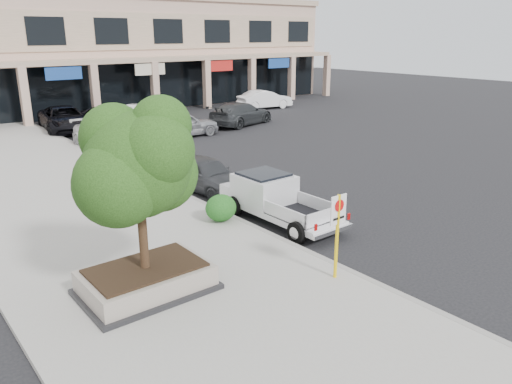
# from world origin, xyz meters

# --- Properties ---
(ground) EXTENTS (120.00, 120.00, 0.00)m
(ground) POSITION_xyz_m (0.00, 0.00, 0.00)
(ground) COLOR black
(ground) RESTS_ON ground
(sidewalk) EXTENTS (8.00, 52.00, 0.15)m
(sidewalk) POSITION_xyz_m (-5.50, 6.00, 0.07)
(sidewalk) COLOR gray
(sidewalk) RESTS_ON ground
(curb) EXTENTS (0.20, 52.00, 0.15)m
(curb) POSITION_xyz_m (-1.55, 6.00, 0.07)
(curb) COLOR gray
(curb) RESTS_ON ground
(strip_mall) EXTENTS (40.55, 12.43, 9.50)m
(strip_mall) POSITION_xyz_m (8.00, 33.93, 4.75)
(strip_mall) COLOR #CAA78E
(strip_mall) RESTS_ON ground
(planter) EXTENTS (3.20, 2.20, 0.68)m
(planter) POSITION_xyz_m (-6.42, 0.33, 0.48)
(planter) COLOR black
(planter) RESTS_ON sidewalk
(planter_tree) EXTENTS (2.90, 2.55, 4.00)m
(planter_tree) POSITION_xyz_m (-6.28, 0.49, 3.41)
(planter_tree) COLOR black
(planter_tree) RESTS_ON planter
(no_parking_sign) EXTENTS (0.55, 0.09, 2.30)m
(no_parking_sign) POSITION_xyz_m (-2.17, -2.10, 1.63)
(no_parking_sign) COLOR yellow
(no_parking_sign) RESTS_ON sidewalk
(hedge) EXTENTS (1.10, 0.99, 0.93)m
(hedge) POSITION_xyz_m (-2.13, 3.23, 0.62)
(hedge) COLOR #154916
(hedge) RESTS_ON sidewalk
(pickup_truck) EXTENTS (1.92, 5.10, 1.60)m
(pickup_truck) POSITION_xyz_m (-0.35, 2.14, 0.80)
(pickup_truck) COLOR silver
(pickup_truck) RESTS_ON ground
(curb_car_a) EXTENTS (2.10, 4.39, 1.45)m
(curb_car_a) POSITION_xyz_m (-0.38, 6.87, 0.72)
(curb_car_a) COLOR #303235
(curb_car_a) RESTS_ON ground
(curb_car_b) EXTENTS (1.92, 4.45, 1.43)m
(curb_car_b) POSITION_xyz_m (-0.67, 11.38, 0.71)
(curb_car_b) COLOR #AEB2B6
(curb_car_b) RESTS_ON ground
(curb_car_c) EXTENTS (2.37, 5.42, 1.55)m
(curb_car_c) POSITION_xyz_m (-0.58, 16.98, 0.77)
(curb_car_c) COLOR silver
(curb_car_c) RESTS_ON ground
(curb_car_d) EXTENTS (3.50, 6.22, 1.64)m
(curb_car_d) POSITION_xyz_m (-0.40, 24.14, 0.82)
(curb_car_d) COLOR black
(curb_car_d) RESTS_ON ground
(lot_car_a) EXTENTS (4.85, 2.10, 1.63)m
(lot_car_a) POSITION_xyz_m (4.76, 17.47, 0.82)
(lot_car_a) COLOR #919398
(lot_car_a) RESTS_ON ground
(lot_car_b) EXTENTS (5.04, 3.43, 1.57)m
(lot_car_b) POSITION_xyz_m (4.62, 22.54, 0.79)
(lot_car_b) COLOR silver
(lot_car_b) RESTS_ON ground
(lot_car_c) EXTENTS (6.05, 3.84, 1.63)m
(lot_car_c) POSITION_xyz_m (10.29, 18.54, 0.82)
(lot_car_c) COLOR #2D3032
(lot_car_c) RESTS_ON ground
(lot_car_d) EXTENTS (5.18, 2.63, 1.40)m
(lot_car_d) POSITION_xyz_m (3.22, 24.51, 0.70)
(lot_car_d) COLOR black
(lot_car_d) RESTS_ON ground
(lot_car_e) EXTENTS (4.91, 2.06, 1.66)m
(lot_car_e) POSITION_xyz_m (5.74, 22.88, 0.83)
(lot_car_e) COLOR gray
(lot_car_e) RESTS_ON ground
(lot_car_f) EXTENTS (5.04, 2.40, 1.60)m
(lot_car_f) POSITION_xyz_m (16.87, 23.81, 0.80)
(lot_car_f) COLOR white
(lot_car_f) RESTS_ON ground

